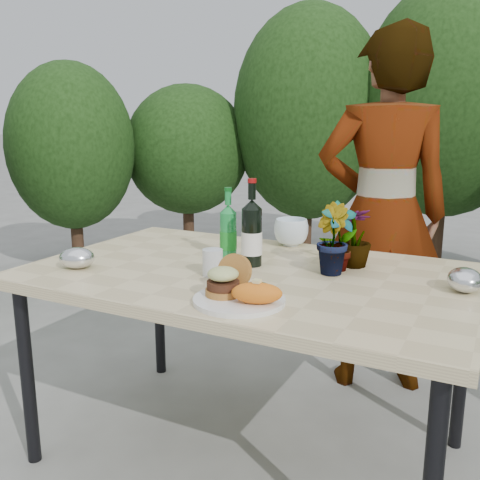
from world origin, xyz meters
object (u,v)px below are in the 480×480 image
at_px(dinner_plate, 239,300).
at_px(person, 383,215).
at_px(wine_bottle, 252,234).
at_px(patio_table, 250,285).

height_order(dinner_plate, person, person).
relative_size(wine_bottle, person, 0.19).
height_order(wine_bottle, person, person).
distance_m(patio_table, wine_bottle, 0.19).
bearing_deg(wine_bottle, person, 57.88).
height_order(dinner_plate, wine_bottle, wine_bottle).
bearing_deg(person, dinner_plate, 58.91).
bearing_deg(dinner_plate, wine_bottle, 110.81).
bearing_deg(dinner_plate, person, 81.61).
bearing_deg(patio_table, person, 70.25).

